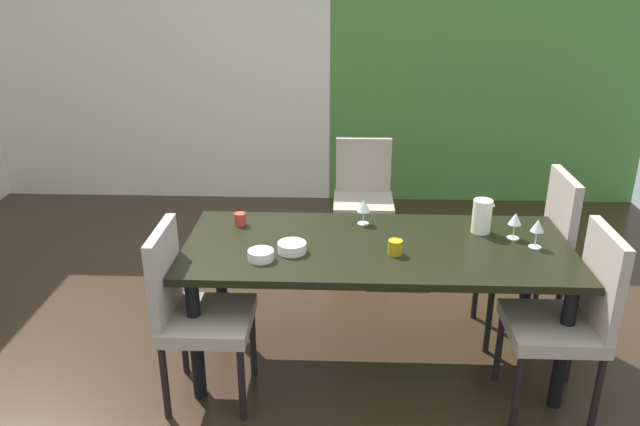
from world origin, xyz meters
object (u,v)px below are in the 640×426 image
at_px(pitcher_near_shelf, 482,216).
at_px(chair_head_far, 363,193).
at_px(chair_right_near, 571,313).
at_px(wine_glass_rear, 538,227).
at_px(serving_bowl_left, 261,255).
at_px(cup_east, 395,247).
at_px(serving_bowl_north, 292,247).
at_px(dining_table, 377,258).
at_px(cup_right, 240,219).
at_px(chair_right_far, 536,252).
at_px(wine_glass_south, 515,220).
at_px(wine_glass_corner, 364,207).
at_px(chair_left_near, 191,306).

bearing_deg(pitcher_near_shelf, chair_head_far, 116.60).
bearing_deg(chair_right_near, wine_glass_rear, 19.44).
bearing_deg(serving_bowl_left, cup_east, 7.63).
bearing_deg(chair_right_near, serving_bowl_north, 81.23).
height_order(dining_table, cup_right, cup_right).
xyz_separation_m(chair_right_far, wine_glass_south, (-0.21, -0.21, 0.29)).
bearing_deg(cup_right, wine_glass_corner, 3.71).
bearing_deg(cup_right, serving_bowl_left, -68.30).
relative_size(dining_table, serving_bowl_north, 13.78).
bearing_deg(wine_glass_south, chair_right_near, -65.24).
xyz_separation_m(wine_glass_rear, serving_bowl_north, (-1.27, -0.11, -0.09)).
bearing_deg(chair_right_far, dining_table, 108.84).
bearing_deg(chair_left_near, serving_bowl_left, 109.00).
bearing_deg(serving_bowl_north, cup_right, 133.14).
relative_size(chair_head_far, serving_bowl_left, 6.90).
bearing_deg(pitcher_near_shelf, serving_bowl_left, -161.40).
height_order(wine_glass_south, serving_bowl_north, wine_glass_south).
bearing_deg(serving_bowl_left, wine_glass_south, 13.31).
bearing_deg(cup_right, chair_left_near, -106.71).
height_order(dining_table, chair_right_near, chair_right_near).
relative_size(serving_bowl_left, cup_right, 1.85).
bearing_deg(chair_left_near, pitcher_near_shelf, 108.69).
relative_size(dining_table, chair_right_near, 2.11).
bearing_deg(serving_bowl_left, wine_glass_rear, 8.16).
relative_size(wine_glass_south, cup_east, 1.93).
height_order(wine_glass_rear, wine_glass_corner, wine_glass_rear).
bearing_deg(wine_glass_south, chair_head_far, 120.61).
distance_m(chair_head_far, cup_right, 1.41).
height_order(serving_bowl_left, cup_east, cup_east).
xyz_separation_m(chair_left_near, serving_bowl_north, (0.49, 0.21, 0.24)).
bearing_deg(dining_table, chair_right_far, 18.84).
relative_size(chair_right_far, cup_east, 13.58).
relative_size(chair_head_far, wine_glass_south, 6.18).
distance_m(wine_glass_corner, cup_east, 0.43).
xyz_separation_m(dining_table, wine_glass_south, (0.74, 0.11, 0.19)).
bearing_deg(serving_bowl_left, cup_right, 111.70).
relative_size(chair_right_far, wine_glass_rear, 6.54).
height_order(chair_right_far, chair_head_far, chair_right_far).
bearing_deg(cup_east, chair_head_far, 94.49).
xyz_separation_m(dining_table, serving_bowl_left, (-0.59, -0.20, 0.10)).
relative_size(dining_table, chair_right_far, 1.98).
bearing_deg(chair_right_near, wine_glass_corner, 59.02).
xyz_separation_m(wine_glass_corner, serving_bowl_north, (-0.38, -0.39, -0.08)).
bearing_deg(serving_bowl_left, chair_left_near, -161.00).
height_order(wine_glass_south, wine_glass_rear, wine_glass_rear).
bearing_deg(cup_east, chair_right_near, -13.77).
xyz_separation_m(dining_table, wine_glass_corner, (-0.07, 0.28, 0.18)).
bearing_deg(pitcher_near_shelf, cup_east, -148.44).
distance_m(chair_right_far, cup_east, 0.99).
height_order(serving_bowl_left, serving_bowl_north, serving_bowl_north).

